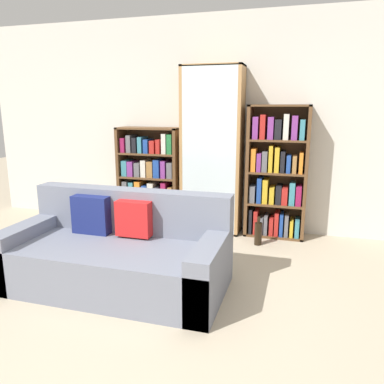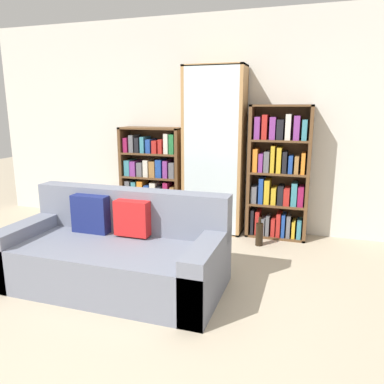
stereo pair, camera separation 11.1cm
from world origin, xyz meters
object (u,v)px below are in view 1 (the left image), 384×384
object	(u,v)px
couch	(118,255)
bookshelf_right	(276,175)
display_cabinet	(212,151)
wine_bottle	(258,233)
bookshelf_left	(150,179)

from	to	relation	value
couch	bookshelf_right	distance (m)	2.21
display_cabinet	wine_bottle	xyz separation A→B (m)	(0.65, -0.38, -0.90)
couch	display_cabinet	size ratio (longest dim) A/B	0.94
couch	wine_bottle	xyz separation A→B (m)	(1.10, 1.36, -0.14)
bookshelf_right	wine_bottle	bearing A→B (deg)	-110.34
couch	wine_bottle	world-z (taller)	couch
display_cabinet	bookshelf_right	bearing A→B (deg)	1.21
display_cabinet	wine_bottle	bearing A→B (deg)	-30.01
wine_bottle	bookshelf_right	bearing A→B (deg)	69.66
couch	wine_bottle	distance (m)	1.76
couch	bookshelf_right	xyz separation A→B (m)	(1.25, 1.75, 0.49)
wine_bottle	bookshelf_left	bearing A→B (deg)	165.47
couch	display_cabinet	bearing A→B (deg)	75.33
bookshelf_right	bookshelf_left	bearing A→B (deg)	-179.97
bookshelf_left	wine_bottle	bearing A→B (deg)	-14.53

